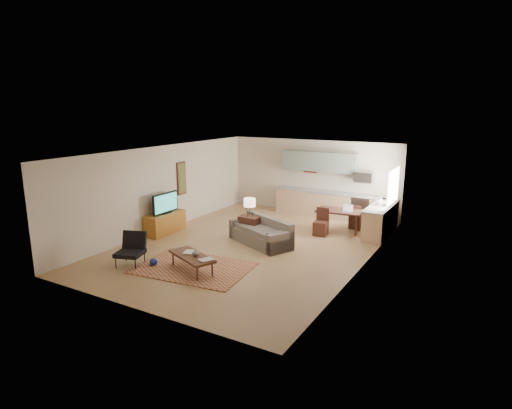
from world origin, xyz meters
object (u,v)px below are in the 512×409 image
Objects in this scene: coffee_table at (192,263)px; dining_table at (339,221)px; tv_credenza at (165,223)px; console_table at (250,228)px; sofa at (260,231)px; armchair at (130,250)px.

coffee_table is 5.35m from dining_table.
tv_credenza is 2.74m from console_table.
armchair is (-1.98, -3.13, 0.04)m from sofa.
sofa is 1.55× the size of dining_table.
coffee_table is 1.98× the size of console_table.
dining_table is at bearing 47.26° from console_table.
console_table is (1.49, 3.35, -0.06)m from armchair.
sofa is at bearing 38.49° from armchair.
coffee_table is (-0.40, -2.66, -0.16)m from sofa.
tv_credenza is (-1.14, 2.57, -0.09)m from armchair.
console_table is at bearing 46.89° from armchair.
armchair is 6.49m from dining_table.
armchair is 2.81m from tv_credenza.
dining_table is (3.54, 5.45, -0.06)m from armchair.
armchair reaches higher than console_table.
coffee_table is 1.00× the size of tv_credenza.
tv_credenza is (-3.12, -0.56, -0.05)m from sofa.
console_table is at bearing 16.57° from tv_credenza.
tv_credenza is at bearing 94.75° from armchair.
sofa reaches higher than coffee_table.
coffee_table is at bearing -2.63° from armchair.
coffee_table is 3.44m from tv_credenza.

